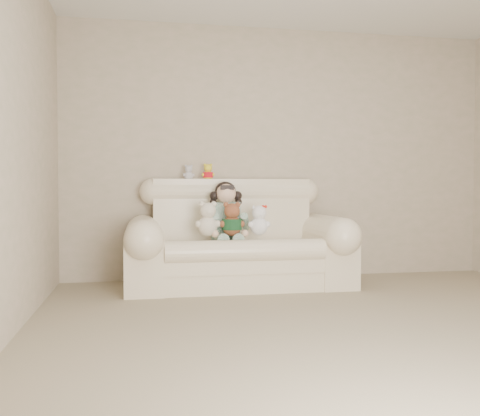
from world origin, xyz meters
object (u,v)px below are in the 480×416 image
Objects in this scene: seated_child at (226,211)px; cream_teddy at (208,215)px; sofa at (238,232)px; white_cat at (259,217)px; brown_teddy at (232,216)px.

seated_child reaches higher than cream_teddy.
sofa is 6.31× the size of white_cat.
cream_teddy reaches higher than white_cat.
brown_teddy reaches higher than white_cat.
sofa reaches higher than seated_child.
white_cat is at bearing -39.38° from sofa.
brown_teddy is at bearing -167.93° from white_cat.
cream_teddy is (-0.48, 0.01, 0.02)m from white_cat.
seated_child is at bearing 30.07° from cream_teddy.
sofa reaches higher than cream_teddy.
white_cat is (0.26, 0.01, -0.01)m from brown_teddy.
cream_teddy is (-0.22, 0.02, 0.00)m from brown_teddy.
brown_teddy is (0.02, -0.23, -0.03)m from seated_child.
sofa is 3.56× the size of seated_child.
sofa reaches higher than white_cat.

